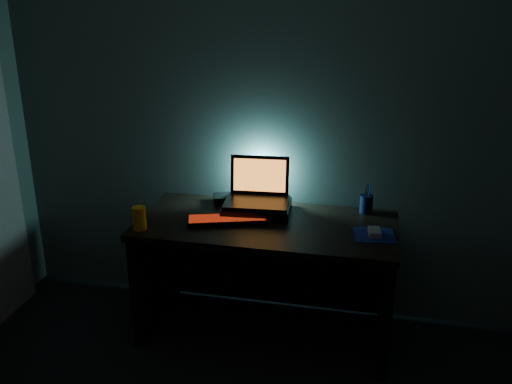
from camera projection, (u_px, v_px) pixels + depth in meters
room at (157, 281)px, 1.65m from camera, size 3.50×4.00×2.50m
desk at (268, 258)px, 3.44m from camera, size 1.50×0.70×0.75m
riser at (257, 208)px, 3.43m from camera, size 0.42×0.33×0.06m
laptop at (258, 191)px, 3.45m from camera, size 0.40×0.31×0.26m
keyboard at (227, 220)px, 3.31m from camera, size 0.48×0.28×0.03m
mousepad at (374, 235)px, 3.13m from camera, size 0.25×0.23×0.00m
mouse at (375, 232)px, 3.12m from camera, size 0.08×0.11×0.03m
pen_cup at (366, 204)px, 3.43m from camera, size 0.09×0.09×0.11m
juice_glass at (139, 218)px, 3.19m from camera, size 0.10×0.10×0.13m
router at (226, 199)px, 3.59m from camera, size 0.18×0.16×0.05m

